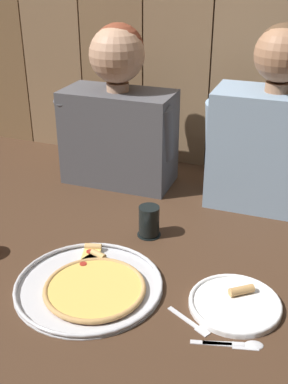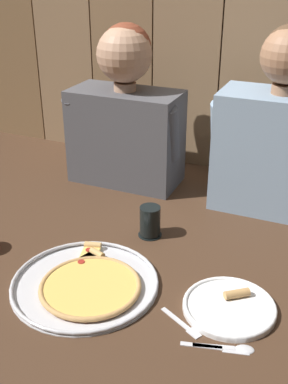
{
  "view_description": "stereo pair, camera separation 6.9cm",
  "coord_description": "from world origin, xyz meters",
  "px_view_note": "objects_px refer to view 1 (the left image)",
  "views": [
    {
      "loc": [
        0.4,
        -1.06,
        0.8
      ],
      "look_at": [
        -0.03,
        0.1,
        0.18
      ],
      "focal_mm": 44.91,
      "sensor_mm": 36.0,
      "label": 1
    },
    {
      "loc": [
        0.46,
        -1.04,
        0.8
      ],
      "look_at": [
        -0.03,
        0.1,
        0.18
      ],
      "focal_mm": 44.91,
      "sensor_mm": 36.0,
      "label": 2
    }
  ],
  "objects_px": {
    "dinner_plate": "(235,303)",
    "diner_left": "(118,113)",
    "diner_right": "(272,131)",
    "drinking_glass": "(149,221)",
    "pizza_tray": "(91,285)"
  },
  "relations": [
    {
      "from": "drinking_glass",
      "to": "diner_right",
      "type": "relative_size",
      "value": 0.16
    },
    {
      "from": "diner_left",
      "to": "diner_right",
      "type": "height_order",
      "value": "diner_right"
    },
    {
      "from": "diner_right",
      "to": "drinking_glass",
      "type": "bearing_deg",
      "value": -132.09
    },
    {
      "from": "diner_left",
      "to": "pizza_tray",
      "type": "bearing_deg",
      "value": -73.68
    },
    {
      "from": "dinner_plate",
      "to": "diner_left",
      "type": "xyz_separation_m",
      "value": [
        -0.56,
        0.59,
        0.26
      ]
    },
    {
      "from": "pizza_tray",
      "to": "dinner_plate",
      "type": "height_order",
      "value": "dinner_plate"
    },
    {
      "from": "diner_left",
      "to": "diner_right",
      "type": "xyz_separation_m",
      "value": [
        0.55,
        -0.0,
        -0.0
      ]
    },
    {
      "from": "pizza_tray",
      "to": "dinner_plate",
      "type": "distance_m",
      "value": 0.38
    },
    {
      "from": "dinner_plate",
      "to": "diner_left",
      "type": "height_order",
      "value": "diner_left"
    },
    {
      "from": "dinner_plate",
      "to": "diner_left",
      "type": "distance_m",
      "value": 0.86
    },
    {
      "from": "pizza_tray",
      "to": "drinking_glass",
      "type": "bearing_deg",
      "value": 80.1
    },
    {
      "from": "drinking_glass",
      "to": "diner_left",
      "type": "height_order",
      "value": "diner_left"
    },
    {
      "from": "drinking_glass",
      "to": "diner_left",
      "type": "distance_m",
      "value": 0.48
    },
    {
      "from": "dinner_plate",
      "to": "pizza_tray",
      "type": "bearing_deg",
      "value": -170.73
    },
    {
      "from": "drinking_glass",
      "to": "diner_left",
      "type": "bearing_deg",
      "value": 125.35
    }
  ]
}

